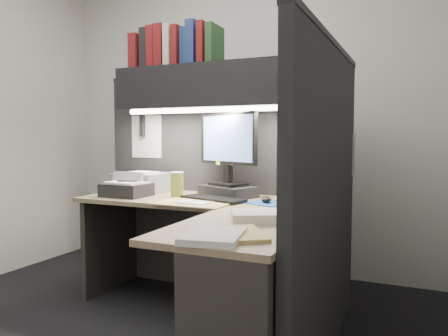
{
  "coord_description": "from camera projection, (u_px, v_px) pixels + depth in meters",
  "views": [
    {
      "loc": [
        1.41,
        -2.06,
        1.14
      ],
      "look_at": [
        0.26,
        0.51,
        0.95
      ],
      "focal_mm": 35.0,
      "sensor_mm": 36.0,
      "label": 1
    }
  ],
  "objects": [
    {
      "name": "task_light_tube",
      "position": [
        212.0,
        110.0,
        2.94
      ],
      "size": [
        1.32,
        0.04,
        0.04
      ],
      "primitive_type": "cylinder",
      "rotation": [
        0.0,
        1.57,
        0.0
      ],
      "color": "white",
      "rests_on": "overhead_shelf"
    },
    {
      "name": "pinned_papers",
      "position": [
        250.0,
        151.0,
        2.79
      ],
      "size": [
        1.76,
        1.31,
        0.51
      ],
      "color": "white",
      "rests_on": "partition_back"
    },
    {
      "name": "keyboard",
      "position": [
        213.0,
        199.0,
        2.84
      ],
      "size": [
        0.48,
        0.28,
        0.02
      ],
      "primitive_type": "cube",
      "rotation": [
        0.0,
        0.0,
        -0.3
      ],
      "color": "black",
      "rests_on": "desk"
    },
    {
      "name": "overhead_shelf",
      "position": [
        221.0,
        86.0,
        3.06
      ],
      "size": [
        1.55,
        0.34,
        0.3
      ],
      "primitive_type": "cube",
      "color": "black",
      "rests_on": "partition_back"
    },
    {
      "name": "wall_back",
      "position": [
        243.0,
        114.0,
        3.8
      ],
      "size": [
        3.5,
        0.04,
        2.7
      ],
      "primitive_type": "cube",
      "color": "silver",
      "rests_on": "floor"
    },
    {
      "name": "mousepad",
      "position": [
        268.0,
        203.0,
        2.74
      ],
      "size": [
        0.31,
        0.29,
        0.0
      ],
      "primitive_type": "cube",
      "rotation": [
        0.0,
        0.0,
        -0.36
      ],
      "color": "navy",
      "rests_on": "desk"
    },
    {
      "name": "coffee_cup",
      "position": [
        177.0,
        185.0,
        3.02
      ],
      "size": [
        0.1,
        0.1,
        0.16
      ],
      "primitive_type": "cylinder",
      "rotation": [
        0.0,
        0.0,
        -0.18
      ],
      "color": "#C2BF4D",
      "rests_on": "desk"
    },
    {
      "name": "paper_stack_a",
      "position": [
        257.0,
        216.0,
        2.15
      ],
      "size": [
        0.32,
        0.3,
        0.05
      ],
      "primitive_type": "cube",
      "rotation": [
        0.0,
        0.0,
        0.46
      ],
      "color": "white",
      "rests_on": "desk"
    },
    {
      "name": "telephone",
      "position": [
        300.0,
        191.0,
        2.94
      ],
      "size": [
        0.24,
        0.25,
        0.1
      ],
      "primitive_type": "cube",
      "rotation": [
        0.0,
        0.0,
        -0.03
      ],
      "color": "#B7AA8C",
      "rests_on": "desk"
    },
    {
      "name": "partition_back",
      "position": [
        219.0,
        183.0,
        3.31
      ],
      "size": [
        1.9,
        0.06,
        1.6
      ],
      "primitive_type": "cube",
      "color": "black",
      "rests_on": "floor"
    },
    {
      "name": "desk",
      "position": [
        213.0,
        269.0,
        2.32
      ],
      "size": [
        1.7,
        1.53,
        0.73
      ],
      "color": "#96825F",
      "rests_on": "floor"
    },
    {
      "name": "floor",
      "position": [
        147.0,
        335.0,
        2.53
      ],
      "size": [
        3.5,
        3.5,
        0.0
      ],
      "primitive_type": "plane",
      "color": "black",
      "rests_on": "ground"
    },
    {
      "name": "mouse",
      "position": [
        266.0,
        199.0,
        2.74
      ],
      "size": [
        0.1,
        0.12,
        0.04
      ],
      "primitive_type": "ellipsoid",
      "rotation": [
        0.0,
        0.0,
        0.35
      ],
      "color": "black",
      "rests_on": "mousepad"
    },
    {
      "name": "binder_row",
      "position": [
        175.0,
        48.0,
        3.19
      ],
      "size": [
        0.69,
        0.26,
        0.31
      ],
      "color": "maroon",
      "rests_on": "overhead_shelf"
    },
    {
      "name": "open_folder",
      "position": [
        193.0,
        203.0,
        2.72
      ],
      "size": [
        0.47,
        0.31,
        0.01
      ],
      "primitive_type": "cube",
      "rotation": [
        0.0,
        0.0,
        -0.02
      ],
      "color": "tan",
      "rests_on": "desk"
    },
    {
      "name": "monitor",
      "position": [
        228.0,
        164.0,
        3.03
      ],
      "size": [
        0.51,
        0.38,
        0.59
      ],
      "rotation": [
        0.0,
        0.0,
        -0.43
      ],
      "color": "black",
      "rests_on": "desk"
    },
    {
      "name": "printer",
      "position": [
        142.0,
        183.0,
        3.29
      ],
      "size": [
        0.38,
        0.33,
        0.15
      ],
      "primitive_type": "cube",
      "rotation": [
        0.0,
        0.0,
        -0.07
      ],
      "color": "gray",
      "rests_on": "desk"
    },
    {
      "name": "paper_stack_b",
      "position": [
        213.0,
        236.0,
        1.76
      ],
      "size": [
        0.28,
        0.32,
        0.03
      ],
      "primitive_type": "cube",
      "rotation": [
        0.0,
        0.0,
        0.19
      ],
      "color": "white",
      "rests_on": "desk"
    },
    {
      "name": "manila_stack",
      "position": [
        234.0,
        234.0,
        1.82
      ],
      "size": [
        0.37,
        0.38,
        0.02
      ],
      "primitive_type": "cube",
      "rotation": [
        0.0,
        0.0,
        0.59
      ],
      "color": "tan",
      "rests_on": "desk"
    },
    {
      "name": "notebook_stack",
      "position": [
        127.0,
        190.0,
        3.06
      ],
      "size": [
        0.31,
        0.26,
        0.09
      ],
      "primitive_type": "cube",
      "rotation": [
        0.0,
        0.0,
        -0.01
      ],
      "color": "black",
      "rests_on": "desk"
    },
    {
      "name": "partition_right",
      "position": [
        326.0,
        204.0,
        2.24
      ],
      "size": [
        0.06,
        1.5,
        1.6
      ],
      "primitive_type": "cube",
      "color": "black",
      "rests_on": "floor"
    }
  ]
}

